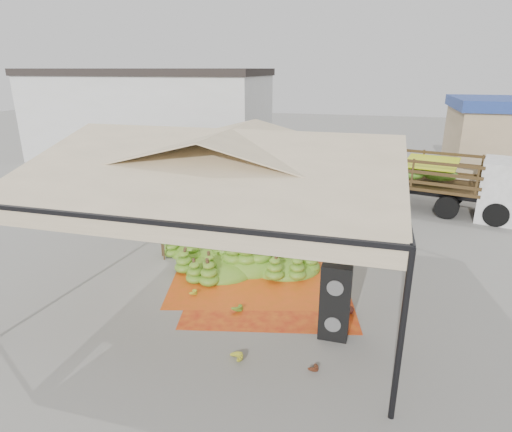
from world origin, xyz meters
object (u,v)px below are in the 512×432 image
(vendor, at_px, (257,206))
(truck_left, at_px, (215,165))
(banana_heap, at_px, (243,242))
(speaker_stack, at_px, (335,300))
(truck_right, at_px, (446,177))

(vendor, distance_m, truck_left, 4.03)
(banana_heap, xyz_separation_m, vendor, (-0.29, 2.68, 0.24))
(banana_heap, distance_m, truck_left, 6.43)
(banana_heap, xyz_separation_m, truck_left, (-2.94, 5.63, 0.95))
(banana_heap, relative_size, vendor, 3.24)
(speaker_stack, bearing_deg, banana_heap, 134.01)
(banana_heap, xyz_separation_m, truck_right, (6.34, 6.54, 0.82))
(banana_heap, bearing_deg, vendor, 96.19)
(speaker_stack, xyz_separation_m, vendor, (-3.29, 5.88, -0.05))
(speaker_stack, height_order, truck_left, truck_left)
(vendor, xyz_separation_m, truck_right, (6.63, 3.86, 0.58))
(truck_right, bearing_deg, truck_left, -160.00)
(truck_left, bearing_deg, speaker_stack, -48.70)
(banana_heap, relative_size, truck_left, 0.70)
(truck_right, bearing_deg, speaker_stack, -94.50)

